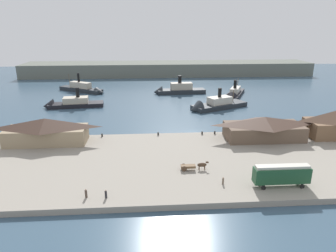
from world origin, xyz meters
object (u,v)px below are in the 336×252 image
ferry_near_quay (213,105)px  horse_cart (193,166)px  pedestrian_standing_center (223,181)px  street_tram (282,174)px  pedestrian_by_tram (86,194)px  mooring_post_west (202,133)px  pedestrian_walking_east (106,194)px  ferry_outer_harbor (234,94)px  mooring_post_east (215,132)px  ferry_shed_central_terminal (264,128)px  ferry_approaching_east (69,104)px  mooring_post_center_east (158,134)px  ferry_shed_east_terminal (46,131)px  ferry_moored_west (84,89)px  ferry_moored_east (176,90)px  mooring_post_center_west (102,135)px

ferry_near_quay → horse_cart: bearing=-106.2°
pedestrian_standing_center → ferry_near_quay: 60.10m
street_tram → ferry_near_quay: size_ratio=0.43×
pedestrian_by_tram → mooring_post_west: pedestrian_by_tram is taller
pedestrian_walking_east → ferry_outer_harbor: 94.77m
horse_cart → mooring_post_east: horse_cart is taller
ferry_shed_central_terminal → ferry_approaching_east: (-61.83, 41.93, -2.95)m
pedestrian_standing_center → mooring_post_center_east: bearing=112.1°
ferry_shed_east_terminal → ferry_moored_west: ferry_moored_west is taller
horse_cart → ferry_moored_east: (3.91, 81.17, -0.45)m
mooring_post_center_west → ferry_shed_central_terminal: bearing=-5.7°
pedestrian_standing_center → ferry_near_quay: bearing=79.9°
ferry_shed_central_terminal → pedestrian_standing_center: bearing=-125.4°
ferry_moored_east → ferry_near_quay: bearing=-68.1°
pedestrian_standing_center → mooring_post_east: 28.55m
ferry_near_quay → ferry_moored_east: size_ratio=1.01×
pedestrian_standing_center → street_tram: bearing=-7.9°
mooring_post_center_west → mooring_post_west: same height
ferry_shed_east_terminal → pedestrian_walking_east: size_ratio=12.58×
mooring_post_center_west → ferry_near_quay: ferry_near_quay is taller
horse_cart → pedestrian_by_tram: 22.77m
street_tram → ferry_moored_east: 89.92m
pedestrian_by_tram → mooring_post_center_east: pedestrian_by_tram is taller
pedestrian_walking_east → ferry_near_quay: bearing=62.6°
ferry_moored_west → ferry_shed_east_terminal: bearing=-87.0°
horse_cart → ferry_approaching_east: ferry_approaching_east is taller
ferry_near_quay → ferry_moored_east: bearing=111.9°
horse_cart → street_tram: bearing=-27.0°
mooring_post_center_west → pedestrian_by_tram: bearing=-87.3°
street_tram → ferry_shed_central_terminal: bearing=76.4°
ferry_shed_east_terminal → street_tram: bearing=-26.8°
street_tram → mooring_post_center_west: (-37.77, 29.62, -2.09)m
horse_cart → pedestrian_standing_center: (4.83, -6.47, -0.23)m
pedestrian_by_tram → ferry_moored_west: (-18.77, 96.77, -0.38)m
ferry_moored_east → mooring_post_center_east: bearing=-100.1°
street_tram → mooring_post_west: size_ratio=11.83×
ferry_moored_west → ferry_outer_harbor: bearing=-12.0°
mooring_post_center_west → mooring_post_west: (27.91, 0.02, 0.00)m
ferry_outer_harbor → ferry_moored_west: ferry_moored_west is taller
mooring_post_center_west → horse_cart: bearing=-44.3°
ferry_near_quay → ferry_moored_west: (-54.80, 34.57, 0.23)m
street_tram → ferry_near_quay: (-0.28, 60.66, -2.37)m
pedestrian_standing_center → mooring_post_center_east: (-11.49, 28.28, -0.25)m
ferry_shed_central_terminal → mooring_post_center_east: ferry_shed_central_terminal is taller
pedestrian_standing_center → pedestrian_by_tram: bearing=-173.2°
street_tram → mooring_post_center_east: (-22.26, 29.78, -2.09)m
street_tram → ferry_moored_east: ferry_moored_east is taller
ferry_approaching_east → mooring_post_center_west: bearing=-64.5°
mooring_post_center_east → ferry_near_quay: size_ratio=0.04×
ferry_near_quay → mooring_post_west: bearing=-107.2°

